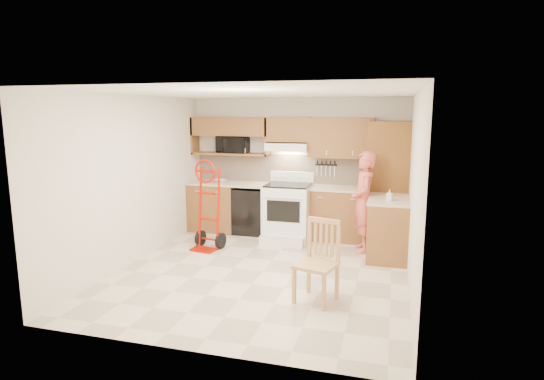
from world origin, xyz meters
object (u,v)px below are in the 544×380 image
at_px(microwave, 233,144).
at_px(range, 287,207).
at_px(dining_chair, 316,262).
at_px(person, 364,202).
at_px(hand_truck, 206,209).

height_order(microwave, range, microwave).
bearing_deg(microwave, dining_chair, -55.16).
bearing_deg(person, hand_truck, -87.71).
xyz_separation_m(microwave, hand_truck, (-0.00, -1.31, -0.98)).
bearing_deg(person, dining_chair, -20.95).
xyz_separation_m(microwave, range, (1.16, -0.44, -1.06)).
bearing_deg(dining_chair, person, 95.45).
bearing_deg(dining_chair, hand_truck, 158.88).
relative_size(range, dining_chair, 1.20).
bearing_deg(person, microwave, -117.04).
distance_m(range, dining_chair, 2.63).
distance_m(person, hand_truck, 2.57).
height_order(person, hand_truck, person).
bearing_deg(range, microwave, 159.38).
xyz_separation_m(range, hand_truck, (-1.16, -0.87, 0.08)).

